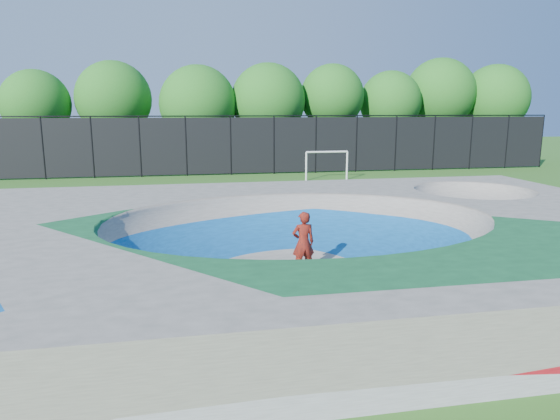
{
  "coord_description": "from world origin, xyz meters",
  "views": [
    {
      "loc": [
        -3.1,
        -13.26,
        4.46
      ],
      "look_at": [
        -0.0,
        3.0,
        1.1
      ],
      "focal_mm": 32.0,
      "sensor_mm": 36.0,
      "label": 1
    }
  ],
  "objects": [
    {
      "name": "skateboard",
      "position": [
        -0.01,
        -0.43,
        0.03
      ],
      "size": [
        0.81,
        0.39,
        0.05
      ],
      "primitive_type": "cube",
      "rotation": [
        0.0,
        0.0,
        0.23
      ],
      "color": "black",
      "rests_on": "ground"
    },
    {
      "name": "treeline",
      "position": [
        4.61,
        26.08,
        5.18
      ],
      "size": [
        51.9,
        7.91,
        8.73
      ],
      "color": "#4C3826",
      "rests_on": "ground"
    },
    {
      "name": "skate_deck",
      "position": [
        0.0,
        0.0,
        0.75
      ],
      "size": [
        22.0,
        14.0,
        1.5
      ],
      "primitive_type": "cube",
      "color": "gray",
      "rests_on": "ground"
    },
    {
      "name": "fence",
      "position": [
        0.0,
        21.0,
        2.1
      ],
      "size": [
        48.09,
        0.09,
        4.04
      ],
      "color": "black",
      "rests_on": "ground"
    },
    {
      "name": "ground",
      "position": [
        0.0,
        0.0,
        0.0
      ],
      "size": [
        120.0,
        120.0,
        0.0
      ],
      "primitive_type": "plane",
      "color": "#285C19",
      "rests_on": "ground"
    },
    {
      "name": "soccer_goal",
      "position": [
        5.76,
        17.29,
        1.28
      ],
      "size": [
        2.81,
        0.12,
        1.86
      ],
      "color": "white",
      "rests_on": "ground"
    },
    {
      "name": "skater",
      "position": [
        -0.01,
        -0.43,
        0.87
      ],
      "size": [
        0.66,
        0.45,
        1.74
      ],
      "primitive_type": "imported",
      "rotation": [
        0.0,
        0.0,
        3.2
      ],
      "color": "red",
      "rests_on": "ground"
    }
  ]
}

